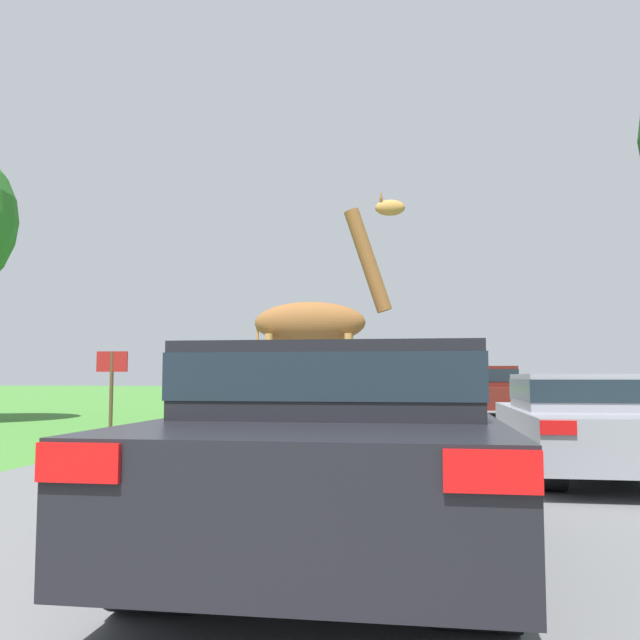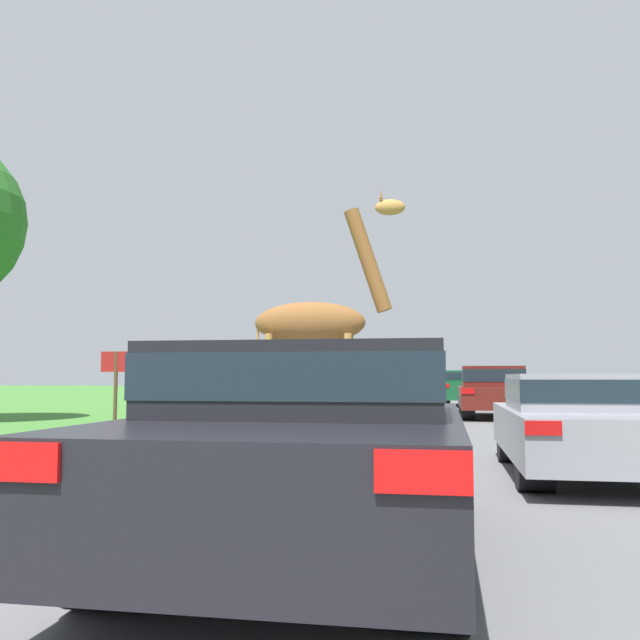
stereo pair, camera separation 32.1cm
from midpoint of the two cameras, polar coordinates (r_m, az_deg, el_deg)
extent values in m
cube|color=#5B5B5E|center=(30.86, 8.07, -6.93)|extent=(8.27, 120.00, 0.00)
cylinder|color=#B77F3D|center=(12.74, 3.26, -5.69)|extent=(0.14, 0.14, 1.97)
cylinder|color=#2D2319|center=(12.79, 3.28, -9.91)|extent=(0.19, 0.19, 0.09)
cylinder|color=#B77F3D|center=(12.17, 3.15, -5.74)|extent=(0.14, 0.14, 1.97)
cylinder|color=#2D2319|center=(12.22, 3.17, -10.15)|extent=(0.19, 0.19, 0.09)
cylinder|color=#B77F3D|center=(12.88, -3.21, -5.68)|extent=(0.14, 0.14, 1.97)
cylinder|color=#2D2319|center=(12.93, -3.23, -9.85)|extent=(0.19, 0.19, 0.09)
cylinder|color=#B77F3D|center=(12.31, -3.62, -5.72)|extent=(0.14, 0.14, 1.97)
cylinder|color=#2D2319|center=(12.37, -3.64, -10.08)|extent=(0.19, 0.19, 0.09)
ellipsoid|color=brown|center=(12.54, -0.12, -0.24)|extent=(2.11, 0.84, 0.78)
cylinder|color=brown|center=(12.62, 4.78, 5.05)|extent=(0.90, 0.36, 1.97)
ellipsoid|color=#B77F3D|center=(12.83, 6.65, 9.41)|extent=(0.58, 0.29, 0.30)
cylinder|color=#B77F3D|center=(12.65, -4.55, -2.71)|extent=(0.05, 0.05, 1.08)
cone|color=brown|center=(12.95, 5.87, 10.32)|extent=(0.07, 0.07, 0.16)
cone|color=brown|center=(12.82, 5.88, 10.48)|extent=(0.07, 0.07, 0.16)
cube|color=black|center=(4.64, 1.19, -12.00)|extent=(1.99, 3.95, 0.66)
cube|color=black|center=(4.60, 1.17, -5.07)|extent=(1.79, 1.78, 0.46)
cube|color=#19232D|center=(4.60, 1.17, -4.78)|extent=(1.81, 1.80, 0.27)
cube|color=red|center=(3.02, -21.15, -11.08)|extent=(0.36, 0.03, 0.16)
cube|color=red|center=(2.58, 12.29, -12.40)|extent=(0.36, 0.03, 0.16)
cylinder|color=black|center=(6.00, -4.66, -13.07)|extent=(0.40, 0.64, 0.64)
cylinder|color=black|center=(5.80, 11.16, -13.29)|extent=(0.40, 0.64, 0.64)
cylinder|color=black|center=(3.79, -14.49, -17.84)|extent=(0.40, 0.64, 0.64)
cylinder|color=black|center=(3.47, 11.66, -19.15)|extent=(0.40, 0.64, 0.64)
cube|color=silver|center=(18.86, -0.46, -6.68)|extent=(1.80, 4.07, 0.64)
cube|color=silver|center=(18.85, -0.45, -4.87)|extent=(1.62, 1.83, 0.55)
cube|color=#19232D|center=(18.85, -0.45, -4.79)|extent=(1.63, 1.85, 0.33)
cube|color=red|center=(17.02, -4.21, -6.10)|extent=(0.32, 0.03, 0.15)
cube|color=red|center=(16.71, 0.71, -6.14)|extent=(0.32, 0.03, 0.15)
cylinder|color=black|center=(20.21, -1.81, -7.34)|extent=(0.36, 0.56, 0.56)
cylinder|color=black|center=(19.96, 2.26, -7.38)|extent=(0.36, 0.56, 0.56)
cylinder|color=black|center=(17.83, -3.49, -7.68)|extent=(0.36, 0.56, 0.56)
cylinder|color=black|center=(17.55, 1.11, -7.74)|extent=(0.36, 0.56, 0.56)
cube|color=#561914|center=(20.42, 14.75, -6.28)|extent=(1.87, 4.38, 0.59)
cube|color=#561914|center=(20.42, 14.72, -4.62)|extent=(1.69, 1.97, 0.59)
cube|color=#19232D|center=(20.42, 14.72, -4.54)|extent=(1.70, 1.99, 0.36)
cube|color=red|center=(18.18, 12.83, -5.87)|extent=(0.34, 0.03, 0.14)
cube|color=red|center=(18.31, 17.67, -5.75)|extent=(0.34, 0.03, 0.14)
cylinder|color=black|center=(21.70, 12.52, -6.87)|extent=(0.37, 0.70, 0.70)
cylinder|color=black|center=(21.81, 16.49, -6.78)|extent=(0.37, 0.70, 0.70)
cylinder|color=black|center=(19.08, 12.80, -7.17)|extent=(0.37, 0.70, 0.70)
cylinder|color=black|center=(19.20, 17.31, -7.06)|extent=(0.37, 0.70, 0.70)
cube|color=silver|center=(28.18, 2.50, -5.88)|extent=(1.72, 4.19, 0.68)
cube|color=silver|center=(28.17, 2.49, -4.67)|extent=(1.54, 1.89, 0.51)
cube|color=#19232D|center=(28.17, 2.49, -4.61)|extent=(1.56, 1.90, 0.31)
cube|color=red|center=(26.20, 0.33, -5.44)|extent=(0.31, 0.03, 0.16)
cube|color=red|center=(26.00, 3.40, -5.43)|extent=(0.31, 0.03, 0.16)
cylinder|color=black|center=(29.53, 1.51, -6.39)|extent=(0.34, 0.70, 0.70)
cylinder|color=black|center=(29.35, 4.18, -6.39)|extent=(0.34, 0.70, 0.70)
cylinder|color=black|center=(27.05, 0.68, -6.54)|extent=(0.34, 0.70, 0.70)
cylinder|color=black|center=(26.85, 3.59, -6.55)|extent=(0.34, 0.70, 0.70)
cube|color=gray|center=(8.87, 22.36, -8.76)|extent=(1.84, 4.11, 0.55)
cube|color=gray|center=(8.85, 22.26, -5.61)|extent=(1.65, 1.85, 0.42)
cube|color=#19232D|center=(8.85, 22.26, -5.47)|extent=(1.67, 1.87, 0.25)
cube|color=red|center=(6.70, 19.60, -8.57)|extent=(0.33, 0.03, 0.13)
cylinder|color=black|center=(9.99, 16.74, -9.77)|extent=(0.37, 0.57, 0.57)
cylinder|color=black|center=(10.25, 25.04, -9.39)|extent=(0.37, 0.57, 0.57)
cylinder|color=black|center=(7.56, 18.82, -11.40)|extent=(0.37, 0.57, 0.57)
cube|color=#144C28|center=(28.09, 12.35, -5.85)|extent=(1.85, 3.93, 0.64)
cube|color=#144C28|center=(28.08, 12.33, -4.69)|extent=(1.67, 1.77, 0.50)
cube|color=#19232D|center=(28.08, 12.33, -4.64)|extent=(1.68, 1.79, 0.30)
cube|color=red|center=(26.10, 10.81, -5.46)|extent=(0.33, 0.03, 0.15)
cube|color=red|center=(26.15, 14.15, -5.40)|extent=(0.33, 0.03, 0.15)
cylinder|color=black|center=(29.26, 10.82, -6.36)|extent=(0.37, 0.66, 0.66)
cylinder|color=black|center=(29.31, 13.74, -6.31)|extent=(0.37, 0.66, 0.66)
cylinder|color=black|center=(26.90, 10.86, -6.51)|extent=(0.37, 0.66, 0.66)
cylinder|color=black|center=(26.95, 14.02, -6.45)|extent=(0.37, 0.66, 0.66)
cylinder|color=#4C3823|center=(15.29, -16.26, -5.80)|extent=(0.08, 0.08, 1.73)
cube|color=maroon|center=(15.29, -16.21, -3.39)|extent=(0.70, 0.04, 0.44)
camera|label=1|loc=(0.16, -89.26, -0.06)|focal=38.00mm
camera|label=2|loc=(0.16, 90.74, 0.06)|focal=38.00mm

